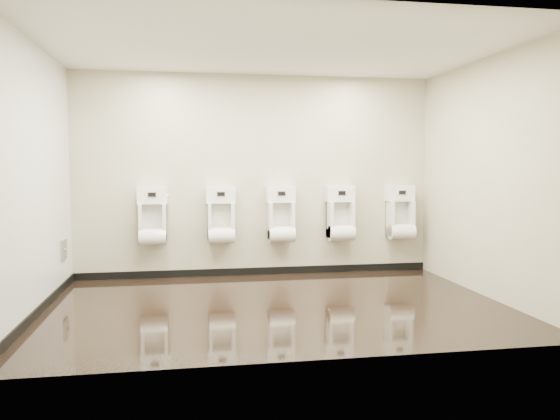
{
  "coord_description": "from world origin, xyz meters",
  "views": [
    {
      "loc": [
        -0.97,
        -5.84,
        1.53
      ],
      "look_at": [
        0.13,
        0.55,
        1.01
      ],
      "focal_mm": 35.0,
      "sensor_mm": 36.0,
      "label": 1
    }
  ],
  "objects_px": {
    "urinal_2": "(281,218)",
    "urinal_3": "(341,217)",
    "access_panel": "(64,250)",
    "urinal_4": "(400,216)",
    "urinal_0": "(153,220)",
    "urinal_1": "(221,219)"
  },
  "relations": [
    {
      "from": "urinal_2",
      "to": "urinal_3",
      "type": "bearing_deg",
      "value": 0.0
    },
    {
      "from": "access_panel",
      "to": "urinal_4",
      "type": "height_order",
      "value": "urinal_4"
    },
    {
      "from": "urinal_0",
      "to": "access_panel",
      "type": "bearing_deg",
      "value": -158.6
    },
    {
      "from": "urinal_0",
      "to": "urinal_2",
      "type": "xyz_separation_m",
      "value": [
        1.75,
        0.0,
        0.0
      ]
    },
    {
      "from": "urinal_2",
      "to": "urinal_4",
      "type": "height_order",
      "value": "same"
    },
    {
      "from": "access_panel",
      "to": "urinal_0",
      "type": "distance_m",
      "value": 1.18
    },
    {
      "from": "access_panel",
      "to": "urinal_4",
      "type": "xyz_separation_m",
      "value": [
        4.56,
        0.41,
        0.31
      ]
    },
    {
      "from": "urinal_1",
      "to": "urinal_3",
      "type": "xyz_separation_m",
      "value": [
        1.7,
        0.0,
        0.0
      ]
    },
    {
      "from": "urinal_1",
      "to": "urinal_2",
      "type": "xyz_separation_m",
      "value": [
        0.84,
        0.0,
        0.0
      ]
    },
    {
      "from": "urinal_2",
      "to": "urinal_3",
      "type": "height_order",
      "value": "same"
    },
    {
      "from": "access_panel",
      "to": "urinal_3",
      "type": "relative_size",
      "value": 0.33
    },
    {
      "from": "access_panel",
      "to": "urinal_4",
      "type": "bearing_deg",
      "value": 5.19
    },
    {
      "from": "urinal_1",
      "to": "urinal_2",
      "type": "height_order",
      "value": "same"
    },
    {
      "from": "access_panel",
      "to": "urinal_2",
      "type": "relative_size",
      "value": 0.33
    },
    {
      "from": "access_panel",
      "to": "urinal_1",
      "type": "bearing_deg",
      "value": 11.88
    },
    {
      "from": "urinal_1",
      "to": "access_panel",
      "type": "bearing_deg",
      "value": -168.12
    },
    {
      "from": "urinal_0",
      "to": "urinal_2",
      "type": "distance_m",
      "value": 1.75
    },
    {
      "from": "access_panel",
      "to": "urinal_2",
      "type": "height_order",
      "value": "urinal_2"
    },
    {
      "from": "urinal_0",
      "to": "urinal_1",
      "type": "height_order",
      "value": "same"
    },
    {
      "from": "access_panel",
      "to": "urinal_1",
      "type": "distance_m",
      "value": 2.04
    },
    {
      "from": "urinal_1",
      "to": "urinal_4",
      "type": "relative_size",
      "value": 1.0
    },
    {
      "from": "access_panel",
      "to": "urinal_0",
      "type": "height_order",
      "value": "urinal_0"
    }
  ]
}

